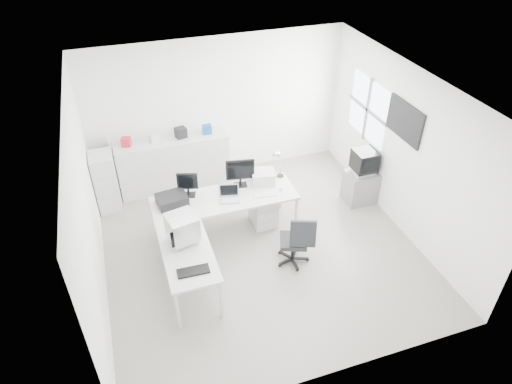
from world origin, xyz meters
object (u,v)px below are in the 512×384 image
object	(u,v)px
lcd_monitor_large	(240,173)
filing_cabinet	(106,182)
laser_printer	(263,177)
laptop	(229,196)
side_desk	(190,271)
tv_cabinet	(360,187)
main_desk	(226,215)
lcd_monitor_small	(188,185)
office_chair	(293,239)
sideboard	(174,163)
crt_tv	(364,162)
inkjet_printer	(172,200)
crt_monitor	(182,229)
drawer_pedestal	(263,209)

from	to	relation	value
lcd_monitor_large	filing_cabinet	bearing A→B (deg)	163.42
laser_printer	laptop	bearing A→B (deg)	-143.33
side_desk	tv_cabinet	distance (m)	3.70
main_desk	lcd_monitor_small	world-z (taller)	lcd_monitor_small
side_desk	lcd_monitor_large	world-z (taller)	lcd_monitor_large
lcd_monitor_small	filing_cabinet	world-z (taller)	lcd_monitor_small
tv_cabinet	office_chair	bearing A→B (deg)	-148.47
laser_printer	tv_cabinet	bearing A→B (deg)	8.59
laser_printer	office_chair	world-z (taller)	laser_printer
lcd_monitor_large	sideboard	world-z (taller)	lcd_monitor_large
main_desk	crt_tv	distance (m)	2.69
main_desk	side_desk	xyz separation A→B (m)	(-0.85, -1.10, 0.00)
laptop	tv_cabinet	bearing A→B (deg)	18.27
office_chair	laptop	bearing A→B (deg)	150.65
inkjet_printer	tv_cabinet	xyz separation A→B (m)	(3.50, 0.00, -0.52)
side_desk	office_chair	world-z (taller)	office_chair
side_desk	laser_printer	bearing A→B (deg)	39.52
lcd_monitor_large	crt_monitor	size ratio (longest dim) A/B	1.06
laser_printer	filing_cabinet	xyz separation A→B (m)	(-2.60, 1.14, -0.28)
main_desk	crt_tv	world-z (taller)	crt_tv
inkjet_printer	lcd_monitor_small	bearing A→B (deg)	18.92
office_chair	tv_cabinet	xyz separation A→B (m)	(1.83, 1.12, -0.16)
main_desk	drawer_pedestal	xyz separation A→B (m)	(0.70, 0.05, -0.08)
main_desk	drawer_pedestal	size ratio (longest dim) A/B	4.00
tv_cabinet	lcd_monitor_large	bearing A→B (deg)	176.35
laptop	tv_cabinet	xyz separation A→B (m)	(2.60, 0.20, -0.54)
laptop	side_desk	bearing A→B (deg)	-118.19
office_chair	filing_cabinet	bearing A→B (deg)	158.93
laptop	crt_monitor	size ratio (longest dim) A/B	0.64
lcd_monitor_small	side_desk	bearing A→B (deg)	-84.66
crt_monitor	tv_cabinet	size ratio (longest dim) A/B	0.76
laptop	lcd_monitor_small	bearing A→B (deg)	163.54
main_desk	laser_printer	size ratio (longest dim) A/B	6.15
crt_tv	tv_cabinet	bearing A→B (deg)	0.00
laptop	tv_cabinet	world-z (taller)	laptop
side_desk	drawer_pedestal	distance (m)	1.93
inkjet_printer	lcd_monitor_small	distance (m)	0.36
crt_monitor	drawer_pedestal	bearing A→B (deg)	18.44
lcd_monitor_large	laser_printer	xyz separation A→B (m)	(0.40, -0.03, -0.14)
tv_cabinet	side_desk	bearing A→B (deg)	-161.03
side_desk	inkjet_printer	size ratio (longest dim) A/B	2.97
inkjet_printer	lcd_monitor_large	distance (m)	1.22
main_desk	crt_monitor	world-z (taller)	crt_monitor
drawer_pedestal	laptop	size ratio (longest dim) A/B	1.99
tv_cabinet	crt_tv	distance (m)	0.53
lcd_monitor_large	tv_cabinet	xyz separation A→B (m)	(2.30, -0.15, -0.69)
main_desk	lcd_monitor_large	size ratio (longest dim) A/B	4.79
lcd_monitor_small	laser_printer	distance (m)	1.30
main_desk	laser_printer	distance (m)	0.92
main_desk	laser_printer	xyz separation A→B (m)	(0.75, 0.22, 0.49)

